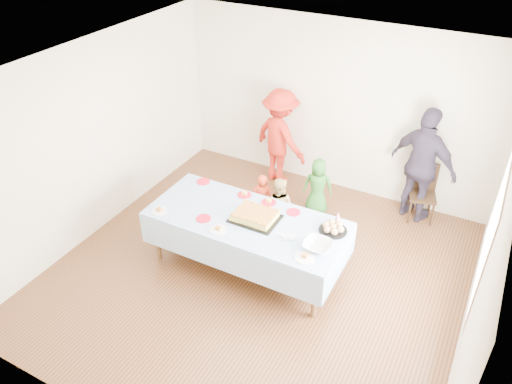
# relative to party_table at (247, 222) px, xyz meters

# --- Properties ---
(ground) EXTENTS (5.00, 5.00, 0.00)m
(ground) POSITION_rel_party_table_xyz_m (0.20, -0.06, -0.72)
(ground) COLOR #492815
(ground) RESTS_ON ground
(room_walls) EXTENTS (5.04, 5.04, 2.72)m
(room_walls) POSITION_rel_party_table_xyz_m (0.25, -0.05, 1.05)
(room_walls) COLOR beige
(room_walls) RESTS_ON ground
(party_table) EXTENTS (2.50, 1.10, 0.78)m
(party_table) POSITION_rel_party_table_xyz_m (0.00, 0.00, 0.00)
(party_table) COLOR brown
(party_table) RESTS_ON ground
(birthday_cake) EXTENTS (0.58, 0.45, 0.10)m
(birthday_cake) POSITION_rel_party_table_xyz_m (0.11, 0.03, 0.10)
(birthday_cake) COLOR black
(birthday_cake) RESTS_ON party_table
(rolls_tray) EXTENTS (0.34, 0.34, 0.10)m
(rolls_tray) POSITION_rel_party_table_xyz_m (1.04, 0.26, 0.10)
(rolls_tray) COLOR black
(rolls_tray) RESTS_ON party_table
(punch_bowl) EXTENTS (0.33, 0.33, 0.08)m
(punch_bowl) POSITION_rel_party_table_xyz_m (1.00, -0.13, 0.10)
(punch_bowl) COLOR silver
(punch_bowl) RESTS_ON party_table
(party_hat) EXTENTS (0.09, 0.09, 0.16)m
(party_hat) POSITION_rel_party_table_xyz_m (1.03, 0.45, 0.13)
(party_hat) COLOR silver
(party_hat) RESTS_ON party_table
(fork_pile) EXTENTS (0.24, 0.18, 0.07)m
(fork_pile) POSITION_rel_party_table_xyz_m (0.61, -0.16, 0.09)
(fork_pile) COLOR white
(fork_pile) RESTS_ON party_table
(plate_red_far_a) EXTENTS (0.18, 0.18, 0.01)m
(plate_red_far_a) POSITION_rel_party_table_xyz_m (-0.94, 0.46, 0.06)
(plate_red_far_a) COLOR red
(plate_red_far_a) RESTS_ON party_table
(plate_red_far_b) EXTENTS (0.19, 0.19, 0.01)m
(plate_red_far_b) POSITION_rel_party_table_xyz_m (-0.27, 0.43, 0.06)
(plate_red_far_b) COLOR red
(plate_red_far_b) RESTS_ON party_table
(plate_red_far_c) EXTENTS (0.19, 0.19, 0.01)m
(plate_red_far_c) POSITION_rel_party_table_xyz_m (0.09, 0.43, 0.06)
(plate_red_far_c) COLOR red
(plate_red_far_c) RESTS_ON party_table
(plate_red_far_d) EXTENTS (0.18, 0.18, 0.01)m
(plate_red_far_d) POSITION_rel_party_table_xyz_m (0.47, 0.38, 0.06)
(plate_red_far_d) COLOR red
(plate_red_far_d) RESTS_ON party_table
(plate_red_near) EXTENTS (0.19, 0.19, 0.01)m
(plate_red_near) POSITION_rel_party_table_xyz_m (-0.46, -0.27, 0.06)
(plate_red_near) COLOR red
(plate_red_near) RESTS_ON party_table
(plate_white_left) EXTENTS (0.20, 0.20, 0.01)m
(plate_white_left) POSITION_rel_party_table_xyz_m (-1.04, -0.40, 0.06)
(plate_white_left) COLOR white
(plate_white_left) RESTS_ON party_table
(plate_white_mid) EXTENTS (0.20, 0.20, 0.01)m
(plate_white_mid) POSITION_rel_party_table_xyz_m (-0.18, -0.38, 0.06)
(plate_white_mid) COLOR white
(plate_white_mid) RESTS_ON party_table
(plate_white_right) EXTENTS (0.24, 0.24, 0.01)m
(plate_white_right) POSITION_rel_party_table_xyz_m (0.94, -0.35, 0.06)
(plate_white_right) COLOR white
(plate_white_right) RESTS_ON party_table
(dining_chair) EXTENTS (0.46, 0.46, 0.86)m
(dining_chair) POSITION_rel_party_table_xyz_m (1.74, 2.21, -0.25)
(dining_chair) COLOR black
(dining_chair) RESTS_ON ground
(toddler_left) EXTENTS (0.37, 0.31, 0.87)m
(toddler_left) POSITION_rel_party_table_xyz_m (-0.23, 0.87, -0.29)
(toddler_left) COLOR red
(toddler_left) RESTS_ON ground
(toddler_mid) EXTENTS (0.50, 0.40, 0.90)m
(toddler_mid) POSITION_rel_party_table_xyz_m (0.34, 1.58, -0.27)
(toddler_mid) COLOR #286C24
(toddler_mid) RESTS_ON ground
(toddler_right) EXTENTS (0.48, 0.40, 0.90)m
(toddler_right) POSITION_rel_party_table_xyz_m (0.04, 0.84, -0.27)
(toddler_right) COLOR tan
(toddler_right) RESTS_ON ground
(adult_left) EXTENTS (1.18, 0.92, 1.60)m
(adult_left) POSITION_rel_party_table_xyz_m (-0.57, 2.14, 0.08)
(adult_left) COLOR red
(adult_left) RESTS_ON ground
(adult_right) EXTENTS (1.12, 0.77, 1.76)m
(adult_right) POSITION_rel_party_table_xyz_m (1.68, 2.14, 0.16)
(adult_right) COLOR #322A3A
(adult_right) RESTS_ON ground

